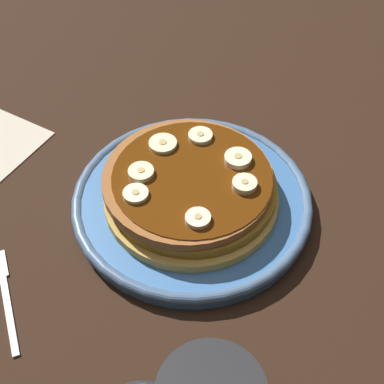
% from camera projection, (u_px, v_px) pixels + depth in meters
% --- Properties ---
extents(ground_plane, '(1.40, 1.40, 0.03)m').
position_uv_depth(ground_plane, '(192.00, 215.00, 0.65)').
color(ground_plane, black).
extents(plate, '(0.28, 0.28, 0.02)m').
position_uv_depth(plate, '(192.00, 200.00, 0.63)').
color(plate, '#3F72B2').
rests_on(plate, ground_plane).
extents(pancake_stack, '(0.20, 0.20, 0.04)m').
position_uv_depth(pancake_stack, '(190.00, 188.00, 0.61)').
color(pancake_stack, gold).
rests_on(pancake_stack, plate).
extents(banana_slice_0, '(0.03, 0.03, 0.01)m').
position_uv_depth(banana_slice_0, '(141.00, 172.00, 0.60)').
color(banana_slice_0, '#F5F2B6').
rests_on(banana_slice_0, pancake_stack).
extents(banana_slice_1, '(0.03, 0.03, 0.01)m').
position_uv_depth(banana_slice_1, '(244.00, 184.00, 0.59)').
color(banana_slice_1, '#F4EFC2').
rests_on(banana_slice_1, pancake_stack).
extents(banana_slice_2, '(0.03, 0.03, 0.01)m').
position_uv_depth(banana_slice_2, '(238.00, 159.00, 0.61)').
color(banana_slice_2, '#F8EBC2').
rests_on(banana_slice_2, pancake_stack).
extents(banana_slice_3, '(0.03, 0.03, 0.01)m').
position_uv_depth(banana_slice_3, '(163.00, 144.00, 0.63)').
color(banana_slice_3, '#F0F2B6').
rests_on(banana_slice_3, pancake_stack).
extents(banana_slice_4, '(0.03, 0.03, 0.01)m').
position_uv_depth(banana_slice_4, '(198.00, 219.00, 0.55)').
color(banana_slice_4, '#F8E9C5').
rests_on(banana_slice_4, pancake_stack).
extents(banana_slice_5, '(0.03, 0.03, 0.01)m').
position_uv_depth(banana_slice_5, '(136.00, 194.00, 0.58)').
color(banana_slice_5, '#EBE8C2').
rests_on(banana_slice_5, pancake_stack).
extents(banana_slice_6, '(0.03, 0.03, 0.01)m').
position_uv_depth(banana_slice_6, '(198.00, 136.00, 0.64)').
color(banana_slice_6, '#EEECBB').
rests_on(banana_slice_6, pancake_stack).
extents(fork, '(0.07, 0.12, 0.01)m').
position_uv_depth(fork, '(5.00, 293.00, 0.56)').
color(fork, silver).
rests_on(fork, ground_plane).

